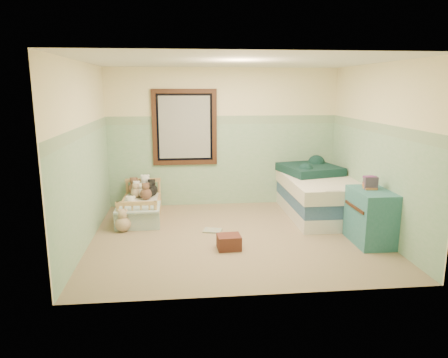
{
  "coord_description": "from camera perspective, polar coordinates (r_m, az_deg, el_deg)",
  "views": [
    {
      "loc": [
        -0.77,
        -5.81,
        2.16
      ],
      "look_at": [
        -0.13,
        0.35,
        0.79
      ],
      "focal_mm": 33.55,
      "sensor_mm": 36.0,
      "label": 1
    }
  ],
  "objects": [
    {
      "name": "wall_back",
      "position": [
        7.71,
        -0.12,
        5.64
      ],
      "size": [
        4.2,
        0.04,
        2.5
      ],
      "primitive_type": "cube",
      "color": "beige",
      "rests_on": "floor"
    },
    {
      "name": "toddler_bed_frame",
      "position": [
        7.2,
        -11.25,
        -4.59
      ],
      "size": [
        0.63,
        1.26,
        0.16
      ],
      "primitive_type": "cube",
      "color": "#A87B4C",
      "rests_on": "floor"
    },
    {
      "name": "window_blinds",
      "position": [
        7.62,
        -5.39,
        7.02
      ],
      "size": [
        0.92,
        0.01,
        1.12
      ],
      "primitive_type": "cube",
      "color": "#B4B4AC",
      "rests_on": "window_frame"
    },
    {
      "name": "plush_bed_brown",
      "position": [
        7.62,
        -12.14,
        -1.3
      ],
      "size": [
        0.21,
        0.21,
        0.21
      ],
      "primitive_type": "sphere",
      "color": "brown",
      "rests_on": "toddler_mattress"
    },
    {
      "name": "twin_bed_frame",
      "position": [
        7.48,
        12.44,
        -3.78
      ],
      "size": [
        1.05,
        2.1,
        0.22
      ],
      "primitive_type": "cube",
      "color": "silver",
      "rests_on": "floor"
    },
    {
      "name": "book_stack",
      "position": [
        6.18,
        19.34,
        -0.49
      ],
      "size": [
        0.2,
        0.16,
        0.18
      ],
      "primitive_type": "cube",
      "rotation": [
        0.0,
        0.0,
        -0.17
      ],
      "color": "brown",
      "rests_on": "dresser"
    },
    {
      "name": "wall_front",
      "position": [
        4.19,
        4.84,
        -0.16
      ],
      "size": [
        4.2,
        0.04,
        2.5
      ],
      "primitive_type": "cube",
      "color": "beige",
      "rests_on": "floor"
    },
    {
      "name": "twin_boxspring",
      "position": [
        7.42,
        12.52,
        -2.15
      ],
      "size": [
        1.05,
        2.1,
        0.22
      ],
      "primitive_type": "cube",
      "color": "navy",
      "rests_on": "twin_bed_frame"
    },
    {
      "name": "plush_bed_dark",
      "position": [
        7.39,
        -10.15,
        -1.79
      ],
      "size": [
        0.18,
        0.18,
        0.18
      ],
      "primitive_type": "sphere",
      "color": "black",
      "rests_on": "toddler_mattress"
    },
    {
      "name": "floor_book",
      "position": [
        6.45,
        -1.57,
        -7.03
      ],
      "size": [
        0.32,
        0.28,
        0.03
      ],
      "primitive_type": "cube",
      "rotation": [
        0.0,
        0.0,
        -0.29
      ],
      "color": "#E9BC4C",
      "rests_on": "floor"
    },
    {
      "name": "patchwork_quilt",
      "position": [
        6.77,
        -11.63,
        -3.81
      ],
      "size": [
        0.69,
        0.63,
        0.03
      ],
      "primitive_type": "cube",
      "color": "#5F8FBF",
      "rests_on": "toddler_mattress"
    },
    {
      "name": "border_strip",
      "position": [
        7.66,
        -0.11,
        8.04
      ],
      "size": [
        4.2,
        0.01,
        0.15
      ],
      "primitive_type": "cube",
      "color": "#478352",
      "rests_on": "wall_back"
    },
    {
      "name": "dresser",
      "position": [
        6.23,
        19.35,
        -4.88
      ],
      "size": [
        0.48,
        0.76,
        0.76
      ],
      "primitive_type": "cube",
      "color": "#276B6D",
      "rests_on": "floor"
    },
    {
      "name": "extra_plush_3",
      "position": [
        7.24,
        -10.6,
        -2.01
      ],
      "size": [
        0.2,
        0.2,
        0.2
      ],
      "primitive_type": "sphere",
      "color": "brown",
      "rests_on": "toddler_mattress"
    },
    {
      "name": "ceiling",
      "position": [
        5.87,
        1.71,
        15.84
      ],
      "size": [
        4.2,
        3.6,
        0.02
      ],
      "primitive_type": "cube",
      "color": "silver",
      "rests_on": "wall_back"
    },
    {
      "name": "plush_bed_tan",
      "position": [
        7.41,
        -11.93,
        -1.86
      ],
      "size": [
        0.17,
        0.17,
        0.17
      ],
      "primitive_type": "sphere",
      "color": "tan",
      "rests_on": "toddler_mattress"
    },
    {
      "name": "wall_right",
      "position": [
        6.55,
        20.21,
        3.67
      ],
      "size": [
        0.04,
        3.6,
        2.5
      ],
      "primitive_type": "cube",
      "color": "beige",
      "rests_on": "floor"
    },
    {
      "name": "wainscot_mint",
      "position": [
        7.77,
        -0.11,
        1.96
      ],
      "size": [
        4.2,
        0.01,
        1.5
      ],
      "primitive_type": "cube",
      "color": "#79AB7F",
      "rests_on": "floor"
    },
    {
      "name": "plush_floor_cream",
      "position": [
        7.24,
        -12.56,
        -4.17
      ],
      "size": [
        0.26,
        0.26,
        0.26
      ],
      "primitive_type": "sphere",
      "color": "white",
      "rests_on": "floor"
    },
    {
      "name": "red_pillow",
      "position": [
        5.75,
        0.68,
        -8.59
      ],
      "size": [
        0.33,
        0.29,
        0.2
      ],
      "primitive_type": "cube",
      "rotation": [
        0.0,
        0.0,
        0.05
      ],
      "color": "maroon",
      "rests_on": "floor"
    },
    {
      "name": "twin_mattress",
      "position": [
        7.37,
        12.6,
        -0.5
      ],
      "size": [
        1.09,
        2.14,
        0.22
      ],
      "primitive_type": "cube",
      "color": "#ECE3C9",
      "rests_on": "twin_boxspring"
    },
    {
      "name": "wall_left",
      "position": [
        6.03,
        -18.59,
        3.1
      ],
      "size": [
        0.04,
        3.6,
        2.5
      ],
      "primitive_type": "cube",
      "color": "beige",
      "rests_on": "floor"
    },
    {
      "name": "extra_plush_2",
      "position": [
        7.49,
        -9.79,
        -1.49
      ],
      "size": [
        0.2,
        0.2,
        0.2
      ],
      "primitive_type": "sphere",
      "color": "black",
      "rests_on": "toddler_mattress"
    },
    {
      "name": "plush_bed_white",
      "position": [
        7.6,
        -10.65,
        -1.15
      ],
      "size": [
        0.24,
        0.24,
        0.24
      ],
      "primitive_type": "sphere",
      "color": "white",
      "rests_on": "toddler_mattress"
    },
    {
      "name": "window_frame",
      "position": [
        7.61,
        -5.39,
        7.01
      ],
      "size": [
        1.16,
        0.06,
        1.36
      ],
      "primitive_type": "cube",
      "color": "#361B0F",
      "rests_on": "wall_back"
    },
    {
      "name": "floor",
      "position": [
        6.25,
        1.56,
        -7.89
      ],
      "size": [
        4.2,
        3.6,
        0.02
      ],
      "primitive_type": "cube",
      "color": "#9A8664",
      "rests_on": "ground"
    },
    {
      "name": "teal_blanket",
      "position": [
        7.6,
        11.6,
        1.32
      ],
      "size": [
        1.09,
        1.13,
        0.14
      ],
      "primitive_type": "cube",
      "rotation": [
        0.0,
        0.0,
        0.24
      ],
      "color": "black",
      "rests_on": "twin_mattress"
    },
    {
      "name": "extra_plush_1",
      "position": [
        7.51,
        -11.79,
        -1.59
      ],
      "size": [
        0.19,
        0.19,
        0.19
      ],
      "primitive_type": "sphere",
      "color": "white",
      "rests_on": "toddler_mattress"
    },
    {
      "name": "extra_plush_0",
      "position": [
        7.43,
        -11.19,
        -1.79
      ],
      "size": [
        0.17,
        0.17,
        0.17
      ],
      "primitive_type": "sphere",
      "color": "white",
      "rests_on": "toddler_mattress"
    },
    {
      "name": "plush_floor_tan",
      "position": [
        6.59,
        -13.58,
        -5.96
      ],
      "size": [
        0.24,
        0.24,
        0.24
      ],
      "primitive_type": "sphere",
      "color": "tan",
      "rests_on": "floor"
    },
    {
      "name": "toddler_mattress",
      "position": [
        7.17,
        -11.3,
        -3.51
      ],
      "size": [
        0.58,
        1.21,
        0.12
      ],
      "primitive_type": "cube",
      "color": "white",
      "rests_on": "toddler_bed_frame"
    }
  ]
}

